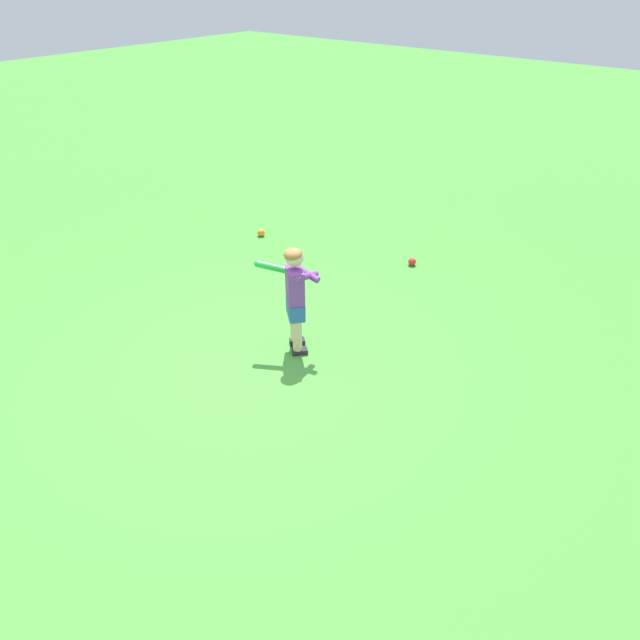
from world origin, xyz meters
name	(u,v)px	position (x,y,z in m)	size (l,w,h in m)	color
ground_plane	(246,371)	(0.00, 0.00, 0.00)	(40.00, 40.00, 0.00)	#479338
child_batter	(295,291)	(-0.58, 0.12, 0.65)	(0.37, 0.58, 1.08)	#232328
play_ball_far_right	(412,262)	(-2.88, 0.03, 0.05)	(0.10, 0.10, 0.10)	red
play_ball_center_lawn	(261,233)	(-2.33, -2.06, 0.05)	(0.10, 0.10, 0.10)	orange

